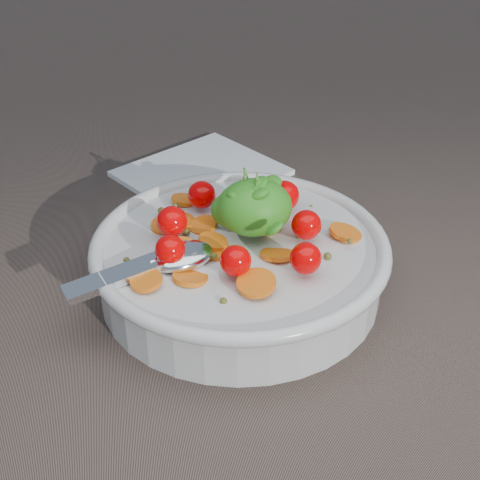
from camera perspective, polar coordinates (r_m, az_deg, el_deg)
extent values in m
plane|color=brown|center=(0.62, -2.05, -5.93)|extent=(6.00, 6.00, 0.00)
cylinder|color=silver|center=(0.63, 0.00, -2.31)|extent=(0.26, 0.26, 0.05)
torus|color=silver|center=(0.62, 0.00, -0.38)|extent=(0.28, 0.28, 0.01)
cylinder|color=silver|center=(0.64, 0.00, -3.93)|extent=(0.13, 0.13, 0.01)
cylinder|color=brown|center=(0.63, 0.00, -2.31)|extent=(0.24, 0.24, 0.04)
cylinder|color=orange|center=(0.61, -2.33, -0.10)|extent=(0.03, 0.03, 0.01)
cylinder|color=orange|center=(0.55, 1.40, -3.69)|extent=(0.04, 0.04, 0.01)
cylinder|color=orange|center=(0.64, 2.49, 1.18)|extent=(0.03, 0.03, 0.01)
cylinder|color=orange|center=(0.64, 8.97, 0.61)|extent=(0.04, 0.04, 0.01)
cylinder|color=orange|center=(0.67, 2.04, 2.35)|extent=(0.04, 0.04, 0.01)
cylinder|color=orange|center=(0.57, -4.27, -3.24)|extent=(0.04, 0.04, 0.01)
cylinder|color=orange|center=(0.60, -5.21, -0.86)|extent=(0.04, 0.04, 0.01)
cylinder|color=orange|center=(0.69, -4.75, 3.43)|extent=(0.04, 0.04, 0.01)
cylinder|color=orange|center=(0.64, -3.17, 1.25)|extent=(0.04, 0.04, 0.01)
cylinder|color=orange|center=(0.65, -5.31, 1.63)|extent=(0.04, 0.04, 0.01)
cylinder|color=orange|center=(0.59, -8.52, -2.84)|extent=(0.04, 0.04, 0.01)
cylinder|color=orange|center=(0.68, 1.71, 2.91)|extent=(0.04, 0.04, 0.01)
cylinder|color=orange|center=(0.64, -6.52, 1.24)|extent=(0.03, 0.03, 0.01)
cylinder|color=orange|center=(0.60, -2.06, -0.91)|extent=(0.03, 0.03, 0.01)
cylinder|color=orange|center=(0.57, -8.01, -3.45)|extent=(0.04, 0.04, 0.01)
cylinder|color=orange|center=(0.60, 3.20, -1.24)|extent=(0.04, 0.04, 0.01)
sphere|color=#54521C|center=(0.59, -2.22, -1.37)|extent=(0.01, 0.01, 0.01)
sphere|color=#54521C|center=(0.63, 5.02, 0.39)|extent=(0.01, 0.01, 0.01)
sphere|color=#54521C|center=(0.60, 7.49, -1.38)|extent=(0.01, 0.01, 0.01)
sphere|color=#54521C|center=(0.64, 1.45, 1.11)|extent=(0.01, 0.01, 0.01)
sphere|color=#54521C|center=(0.62, 9.36, -0.09)|extent=(0.01, 0.01, 0.01)
sphere|color=#54521C|center=(0.63, -3.31, 0.36)|extent=(0.01, 0.01, 0.01)
sphere|color=#54521C|center=(0.65, -1.28, 1.67)|extent=(0.01, 0.01, 0.01)
sphere|color=#54521C|center=(0.67, -5.52, 2.90)|extent=(0.01, 0.01, 0.01)
sphere|color=#54521C|center=(0.55, -1.43, -5.25)|extent=(0.01, 0.01, 0.01)
sphere|color=#54521C|center=(0.63, -4.60, 0.70)|extent=(0.01, 0.01, 0.01)
sphere|color=#54521C|center=(0.66, -6.73, 2.49)|extent=(0.01, 0.01, 0.01)
sphere|color=#54521C|center=(0.68, 6.07, 2.76)|extent=(0.01, 0.01, 0.01)
sphere|color=#54521C|center=(0.60, -2.83, -0.73)|extent=(0.01, 0.01, 0.01)
sphere|color=#54521C|center=(0.61, -3.04, -1.13)|extent=(0.01, 0.01, 0.01)
sphere|color=#54521C|center=(0.69, -4.10, 4.35)|extent=(0.01, 0.01, 0.01)
sphere|color=#54521C|center=(0.60, -9.65, -1.72)|extent=(0.01, 0.01, 0.01)
sphere|color=#54521C|center=(0.63, 5.49, 0.42)|extent=(0.01, 0.01, 0.01)
sphere|color=#54521C|center=(0.65, 1.89, 1.45)|extent=(0.01, 0.01, 0.01)
sphere|color=#54521C|center=(0.71, 0.54, 4.31)|extent=(0.01, 0.01, 0.01)
sphere|color=#54521C|center=(0.56, 0.79, -4.51)|extent=(0.01, 0.01, 0.01)
sphere|color=#E50001|center=(0.61, 5.69, 1.29)|extent=(0.03, 0.03, 0.03)
sphere|color=#E50001|center=(0.66, 3.79, 3.79)|extent=(0.03, 0.03, 0.03)
sphere|color=#E50001|center=(0.66, -3.28, 3.87)|extent=(0.03, 0.03, 0.03)
sphere|color=#E50001|center=(0.62, -5.83, 1.59)|extent=(0.03, 0.03, 0.03)
sphere|color=#E50001|center=(0.58, -6.00, -0.82)|extent=(0.03, 0.03, 0.03)
sphere|color=#E50001|center=(0.56, -0.38, -1.80)|extent=(0.03, 0.03, 0.03)
sphere|color=#E50001|center=(0.57, 5.62, -1.57)|extent=(0.03, 0.03, 0.03)
ellipsoid|color=#369120|center=(0.61, 1.24, 2.82)|extent=(0.07, 0.06, 0.05)
ellipsoid|color=#369120|center=(0.62, -0.64, 2.57)|extent=(0.04, 0.04, 0.03)
ellipsoid|color=#369120|center=(0.60, 0.74, 3.79)|extent=(0.03, 0.02, 0.02)
ellipsoid|color=#369120|center=(0.61, 2.08, 3.23)|extent=(0.02, 0.03, 0.01)
ellipsoid|color=#369120|center=(0.60, 1.42, 3.19)|extent=(0.03, 0.03, 0.02)
ellipsoid|color=#369120|center=(0.60, 0.86, 3.69)|extent=(0.02, 0.02, 0.01)
ellipsoid|color=#369120|center=(0.60, -0.03, 4.10)|extent=(0.03, 0.04, 0.02)
ellipsoid|color=#369120|center=(0.61, 0.90, 4.49)|extent=(0.02, 0.02, 0.01)
ellipsoid|color=#369120|center=(0.64, -0.37, 3.56)|extent=(0.03, 0.03, 0.02)
ellipsoid|color=#369120|center=(0.60, 1.28, 4.82)|extent=(0.02, 0.02, 0.02)
ellipsoid|color=#369120|center=(0.64, 2.73, 4.90)|extent=(0.03, 0.03, 0.01)
ellipsoid|color=#369120|center=(0.61, -1.02, 2.41)|extent=(0.02, 0.02, 0.02)
ellipsoid|color=#369120|center=(0.60, 1.32, 3.96)|extent=(0.03, 0.03, 0.03)
ellipsoid|color=#369120|center=(0.59, 1.62, 3.93)|extent=(0.02, 0.02, 0.02)
ellipsoid|color=#369120|center=(0.60, 1.72, 4.11)|extent=(0.02, 0.02, 0.02)
ellipsoid|color=#369120|center=(0.64, 0.26, 4.39)|extent=(0.02, 0.02, 0.02)
ellipsoid|color=#369120|center=(0.57, 2.95, 0.95)|extent=(0.02, 0.03, 0.02)
ellipsoid|color=#369120|center=(0.60, 1.31, 4.64)|extent=(0.03, 0.03, 0.02)
ellipsoid|color=#369120|center=(0.60, 2.29, 4.06)|extent=(0.02, 0.02, 0.02)
ellipsoid|color=#369120|center=(0.61, 2.39, 3.34)|extent=(0.03, 0.02, 0.01)
ellipsoid|color=#369120|center=(0.60, -0.32, 3.60)|extent=(0.03, 0.03, 0.03)
cylinder|color=#4C8C33|center=(0.60, 1.28, 3.74)|extent=(0.00, 0.02, 0.04)
cylinder|color=#4C8C33|center=(0.61, 0.23, 4.17)|extent=(0.01, 0.00, 0.05)
cylinder|color=#4C8C33|center=(0.60, 1.67, 3.67)|extent=(0.00, 0.01, 0.04)
cylinder|color=#4C8C33|center=(0.62, 0.99, 4.45)|extent=(0.02, 0.00, 0.04)
ellipsoid|color=silver|center=(0.59, -5.00, -1.37)|extent=(0.07, 0.06, 0.02)
cube|color=silver|center=(0.58, -9.33, -2.68)|extent=(0.12, 0.06, 0.02)
cylinder|color=silver|center=(0.59, -6.72, -1.79)|extent=(0.02, 0.02, 0.01)
cube|color=white|center=(0.85, -3.32, 5.73)|extent=(0.23, 0.23, 0.01)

